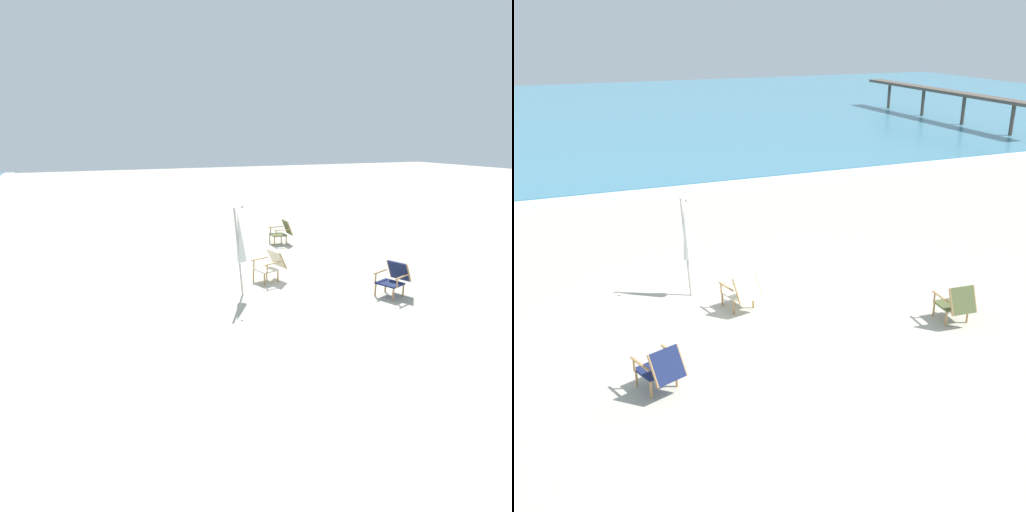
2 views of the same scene
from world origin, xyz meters
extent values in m
plane|color=#B7AF9E|center=(0.00, 0.00, 0.00)|extent=(80.00, 80.00, 0.00)
cube|color=#19234C|center=(-2.63, -1.15, 0.32)|extent=(0.65, 0.63, 0.04)
cube|color=#19234C|center=(-2.50, -1.49, 0.55)|extent=(0.56, 0.43, 0.48)
cylinder|color=#AD7F4C|center=(-2.92, -1.03, 0.16)|extent=(0.04, 0.04, 0.32)
cylinder|color=#AD7F4C|center=(-2.48, -0.87, 0.16)|extent=(0.04, 0.04, 0.32)
cylinder|color=#AD7F4C|center=(-2.77, -1.43, 0.16)|extent=(0.04, 0.04, 0.32)
cylinder|color=#AD7F4C|center=(-2.33, -1.27, 0.16)|extent=(0.04, 0.04, 0.32)
cube|color=#AD7F4C|center=(-2.88, -1.26, 0.54)|extent=(0.21, 0.51, 0.02)
cylinder|color=#AD7F4C|center=(-2.95, -1.09, 0.43)|extent=(0.04, 0.04, 0.22)
cube|color=#AD7F4C|center=(-2.35, -1.07, 0.54)|extent=(0.21, 0.51, 0.02)
cylinder|color=#AD7F4C|center=(-2.42, -0.90, 0.43)|extent=(0.04, 0.04, 0.22)
cylinder|color=#AD7F4C|center=(-2.74, -1.58, 0.55)|extent=(0.13, 0.28, 0.48)
cylinder|color=#AD7F4C|center=(-2.26, -1.40, 0.55)|extent=(0.13, 0.28, 0.48)
cube|color=#515B33|center=(3.17, -1.02, 0.32)|extent=(0.56, 0.52, 0.04)
cube|color=#515B33|center=(3.14, -1.36, 0.56)|extent=(0.51, 0.27, 0.50)
cylinder|color=#AD7F4C|center=(2.95, -0.79, 0.16)|extent=(0.04, 0.04, 0.32)
cylinder|color=#AD7F4C|center=(3.42, -0.83, 0.16)|extent=(0.04, 0.04, 0.32)
cylinder|color=#AD7F4C|center=(2.92, -1.22, 0.16)|extent=(0.04, 0.04, 0.32)
cylinder|color=#AD7F4C|center=(3.38, -1.26, 0.16)|extent=(0.04, 0.04, 0.32)
cube|color=#AD7F4C|center=(2.89, -1.02, 0.54)|extent=(0.08, 0.53, 0.02)
cylinder|color=#AD7F4C|center=(2.90, -0.83, 0.43)|extent=(0.04, 0.04, 0.22)
cube|color=#AD7F4C|center=(3.45, -1.07, 0.54)|extent=(0.08, 0.53, 0.02)
cylinder|color=#AD7F4C|center=(3.46, -0.88, 0.43)|extent=(0.04, 0.04, 0.22)
cylinder|color=#AD7F4C|center=(2.89, -1.34, 0.56)|extent=(0.06, 0.23, 0.50)
cylinder|color=#AD7F4C|center=(3.40, -1.38, 0.56)|extent=(0.06, 0.23, 0.50)
cube|color=beige|center=(-0.48, 1.06, 0.32)|extent=(0.62, 0.59, 0.04)
cube|color=beige|center=(-0.40, 0.70, 0.55)|extent=(0.55, 0.39, 0.47)
cylinder|color=#AD7F4C|center=(-0.76, 1.21, 0.16)|extent=(0.04, 0.04, 0.32)
cylinder|color=#AD7F4C|center=(-0.30, 1.32, 0.16)|extent=(0.04, 0.04, 0.32)
cylinder|color=#AD7F4C|center=(-0.66, 0.79, 0.16)|extent=(0.04, 0.04, 0.32)
cylinder|color=#AD7F4C|center=(-0.20, 0.90, 0.16)|extent=(0.04, 0.04, 0.32)
cube|color=#AD7F4C|center=(-0.75, 0.97, 0.54)|extent=(0.16, 0.52, 0.02)
cylinder|color=#AD7F4C|center=(-0.79, 1.15, 0.43)|extent=(0.04, 0.04, 0.22)
cube|color=#AD7F4C|center=(-0.20, 1.10, 0.54)|extent=(0.16, 0.52, 0.02)
cylinder|color=#AD7F4C|center=(-0.25, 1.29, 0.43)|extent=(0.04, 0.04, 0.22)
cylinder|color=#AD7F4C|center=(-0.64, 0.64, 0.55)|extent=(0.11, 0.28, 0.48)
cylinder|color=#AD7F4C|center=(-0.15, 0.76, 0.55)|extent=(0.11, 0.28, 0.48)
cylinder|color=#B7B2A8|center=(-1.24, 2.07, 1.04)|extent=(0.12, 0.27, 2.09)
cone|color=white|center=(-1.23, 2.04, 1.41)|extent=(0.31, 0.39, 1.17)
sphere|color=#B7B2A8|center=(-1.21, 1.97, 2.09)|extent=(0.06, 0.06, 0.06)
camera|label=1|loc=(-10.70, 5.59, 3.67)|focal=32.00mm
camera|label=2|loc=(-4.04, -9.35, 5.41)|focal=42.00mm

